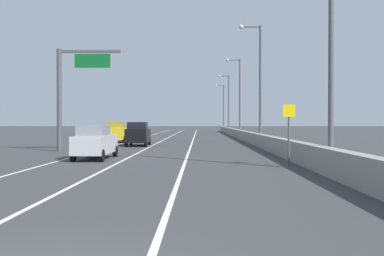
# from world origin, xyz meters

# --- Properties ---
(ground_plane) EXTENTS (320.00, 320.00, 0.00)m
(ground_plane) POSITION_xyz_m (0.00, 64.00, 0.00)
(ground_plane) COLOR #38383A
(lane_stripe_left) EXTENTS (0.16, 130.00, 0.00)m
(lane_stripe_left) POSITION_xyz_m (-5.50, 55.00, 0.00)
(lane_stripe_left) COLOR silver
(lane_stripe_left) RESTS_ON ground_plane
(lane_stripe_center) EXTENTS (0.16, 130.00, 0.00)m
(lane_stripe_center) POSITION_xyz_m (-2.00, 55.00, 0.00)
(lane_stripe_center) COLOR silver
(lane_stripe_center) RESTS_ON ground_plane
(lane_stripe_right) EXTENTS (0.16, 130.00, 0.00)m
(lane_stripe_right) POSITION_xyz_m (1.50, 55.00, 0.00)
(lane_stripe_right) COLOR silver
(lane_stripe_right) RESTS_ON ground_plane
(jersey_barrier_right) EXTENTS (0.60, 120.00, 1.10)m
(jersey_barrier_right) POSITION_xyz_m (7.51, 40.00, 0.55)
(jersey_barrier_right) COLOR gray
(jersey_barrier_right) RESTS_ON ground_plane
(overhead_sign_gantry) EXTENTS (4.68, 0.36, 7.50)m
(overhead_sign_gantry) POSITION_xyz_m (-7.26, 26.96, 4.73)
(overhead_sign_gantry) COLOR #47474C
(overhead_sign_gantry) RESTS_ON ground_plane
(speed_advisory_sign) EXTENTS (0.60, 0.11, 3.00)m
(speed_advisory_sign) POSITION_xyz_m (6.61, 16.04, 1.76)
(speed_advisory_sign) COLOR #4C4C51
(speed_advisory_sign) RESTS_ON ground_plane
(lamp_post_right_near) EXTENTS (2.14, 0.44, 11.33)m
(lamp_post_right_near) POSITION_xyz_m (7.80, 13.93, 6.43)
(lamp_post_right_near) COLOR #4C4C51
(lamp_post_right_near) RESTS_ON ground_plane
(lamp_post_right_second) EXTENTS (2.14, 0.44, 11.33)m
(lamp_post_right_second) POSITION_xyz_m (7.78, 36.86, 6.43)
(lamp_post_right_second) COLOR #4C4C51
(lamp_post_right_second) RESTS_ON ground_plane
(lamp_post_right_third) EXTENTS (2.14, 0.44, 11.33)m
(lamp_post_right_third) POSITION_xyz_m (7.89, 59.80, 6.43)
(lamp_post_right_third) COLOR #4C4C51
(lamp_post_right_third) RESTS_ON ground_plane
(lamp_post_right_fourth) EXTENTS (2.14, 0.44, 11.33)m
(lamp_post_right_fourth) POSITION_xyz_m (7.76, 82.73, 6.43)
(lamp_post_right_fourth) COLOR #4C4C51
(lamp_post_right_fourth) RESTS_ON ground_plane
(lamp_post_right_fifth) EXTENTS (2.14, 0.44, 11.33)m
(lamp_post_right_fifth) POSITION_xyz_m (7.99, 105.66, 6.43)
(lamp_post_right_fifth) COLOR #4C4C51
(lamp_post_right_fifth) RESTS_ON ground_plane
(car_yellow_0) EXTENTS (2.05, 4.26, 2.15)m
(car_yellow_0) POSITION_xyz_m (-6.41, 41.42, 1.07)
(car_yellow_0) COLOR gold
(car_yellow_0) RESTS_ON ground_plane
(car_black_1) EXTENTS (2.01, 4.40, 2.14)m
(car_black_1) POSITION_xyz_m (-3.23, 34.46, 1.06)
(car_black_1) COLOR black
(car_black_1) RESTS_ON ground_plane
(car_silver_2) EXTENTS (1.82, 4.60, 1.96)m
(car_silver_2) POSITION_xyz_m (-3.75, 19.98, 0.98)
(car_silver_2) COLOR #B7B7BC
(car_silver_2) RESTS_ON ground_plane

